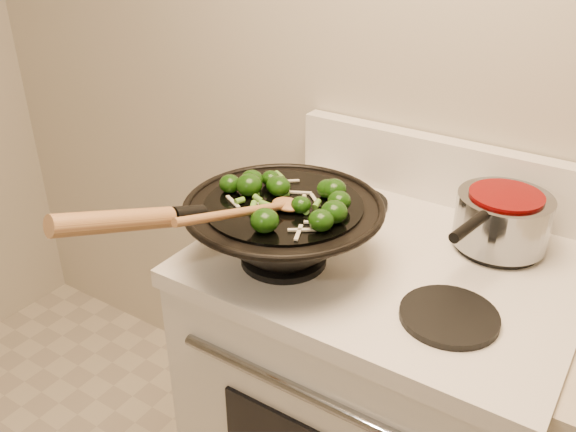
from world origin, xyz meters
The scene contains 5 objects.
stove centered at (-0.04, 1.17, 0.47)m, with size 0.78×0.67×1.08m.
wok centered at (-0.22, 1.01, 1.00)m, with size 0.41×0.67×0.27m.
stirfry centered at (-0.21, 1.02, 1.07)m, with size 0.29×0.24×0.05m.
wooden_spoon centered at (-0.21, 0.93, 1.09)m, with size 0.09×0.30×0.08m.
saucepan centered at (0.14, 1.32, 0.99)m, with size 0.20×0.32×0.12m.
Camera 1 is at (0.38, 0.12, 1.61)m, focal length 38.00 mm.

